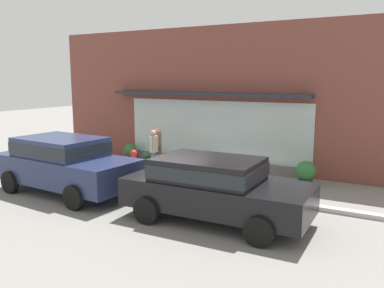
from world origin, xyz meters
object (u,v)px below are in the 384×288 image
(pedestrian_passerby, at_px, (158,144))
(potted_plant_low_front, at_px, (147,157))
(potted_plant_trailing_edge, at_px, (131,151))
(parked_car_black, at_px, (213,185))
(fire_hydrant, at_px, (134,161))
(potted_plant_corner_tall, at_px, (306,172))
(potted_plant_window_center, at_px, (199,162))
(pedestrian_with_handbag, at_px, (154,149))
(parked_car_navy, at_px, (64,161))

(pedestrian_passerby, bearing_deg, potted_plant_low_front, 40.97)
(potted_plant_trailing_edge, bearing_deg, parked_car_black, -37.90)
(parked_car_black, height_order, potted_plant_low_front, parked_car_black)
(fire_hydrant, relative_size, potted_plant_corner_tall, 1.08)
(potted_plant_trailing_edge, height_order, potted_plant_window_center, potted_plant_trailing_edge)
(fire_hydrant, xyz_separation_m, potted_plant_corner_tall, (5.85, 1.36, -0.02))
(fire_hydrant, height_order, potted_plant_corner_tall, fire_hydrant)
(pedestrian_with_handbag, bearing_deg, potted_plant_trailing_edge, 53.52)
(parked_car_black, relative_size, potted_plant_window_center, 6.86)
(potted_plant_corner_tall, relative_size, potted_plant_low_front, 1.64)
(parked_car_black, distance_m, potted_plant_trailing_edge, 7.90)
(parked_car_black, relative_size, potted_plant_trailing_edge, 6.65)
(pedestrian_with_handbag, bearing_deg, potted_plant_low_front, 40.76)
(parked_car_black, bearing_deg, potted_plant_window_center, 120.60)
(parked_car_navy, distance_m, potted_plant_window_center, 5.05)
(potted_plant_trailing_edge, distance_m, potted_plant_window_center, 3.44)
(potted_plant_low_front, bearing_deg, potted_plant_window_center, -3.47)
(pedestrian_with_handbag, bearing_deg, potted_plant_window_center, -45.57)
(potted_plant_corner_tall, height_order, potted_plant_window_center, potted_plant_corner_tall)
(parked_car_navy, relative_size, potted_plant_trailing_edge, 6.91)
(pedestrian_passerby, distance_m, potted_plant_low_front, 1.25)
(parked_car_black, xyz_separation_m, potted_plant_trailing_edge, (-6.22, 4.84, -0.52))
(parked_car_navy, bearing_deg, parked_car_black, 3.84)
(potted_plant_corner_tall, xyz_separation_m, potted_plant_low_front, (-6.44, 0.30, -0.18))
(parked_car_navy, distance_m, potted_plant_low_front, 4.74)
(pedestrian_with_handbag, bearing_deg, parked_car_navy, 161.03)
(potted_plant_window_center, bearing_deg, fire_hydrant, -141.33)
(potted_plant_window_center, bearing_deg, potted_plant_trailing_edge, 175.12)
(potted_plant_window_center, bearing_deg, potted_plant_corner_tall, -2.16)
(parked_car_navy, relative_size, potted_plant_corner_tall, 5.97)
(parked_car_black, bearing_deg, potted_plant_trailing_edge, 141.14)
(pedestrian_passerby, xyz_separation_m, parked_car_navy, (-0.58, -4.12, 0.04))
(fire_hydrant, height_order, pedestrian_with_handbag, pedestrian_with_handbag)
(pedestrian_with_handbag, distance_m, potted_plant_trailing_edge, 2.79)
(pedestrian_passerby, xyz_separation_m, potted_plant_trailing_edge, (-1.86, 0.70, -0.55))
(pedestrian_with_handbag, xyz_separation_m, potted_plant_trailing_edge, (-2.26, 1.53, -0.55))
(potted_plant_trailing_edge, bearing_deg, pedestrian_with_handbag, -34.17)
(fire_hydrant, xyz_separation_m, potted_plant_low_front, (-0.59, 1.66, -0.20))
(potted_plant_low_front, height_order, potted_plant_trailing_edge, potted_plant_trailing_edge)
(potted_plant_corner_tall, relative_size, potted_plant_window_center, 1.19)
(potted_plant_trailing_edge, bearing_deg, potted_plant_window_center, -4.88)
(fire_hydrant, bearing_deg, potted_plant_trailing_edge, 130.67)
(parked_car_navy, distance_m, potted_plant_trailing_edge, 5.02)
(fire_hydrant, height_order, pedestrian_passerby, pedestrian_passerby)
(parked_car_black, bearing_deg, fire_hydrant, 145.96)
(pedestrian_passerby, distance_m, potted_plant_corner_tall, 5.57)
(parked_car_navy, distance_m, potted_plant_corner_tall, 7.55)
(parked_car_navy, bearing_deg, potted_plant_corner_tall, 39.69)
(pedestrian_passerby, relative_size, potted_plant_low_front, 3.27)
(fire_hydrant, distance_m, potted_plant_corner_tall, 6.01)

